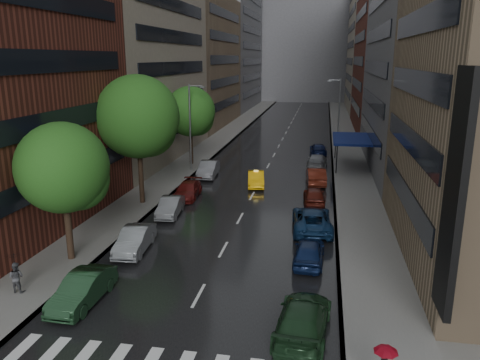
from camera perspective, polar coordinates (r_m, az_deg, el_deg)
name	(u,v)px	position (r m, az deg, el deg)	size (l,w,h in m)	color
ground	(174,341)	(21.40, -8.02, -18.84)	(220.00, 220.00, 0.00)	gray
road	(281,141)	(68.15, 5.07, 4.73)	(14.00, 140.00, 0.01)	black
sidewalk_left	(221,139)	(69.50, -2.37, 5.03)	(4.00, 140.00, 0.15)	gray
sidewalk_right	(345,143)	(67.95, 12.67, 4.46)	(4.00, 140.00, 0.15)	gray
buildings_left	(195,30)	(78.60, -5.53, 17.75)	(8.00, 108.00, 38.00)	maroon
buildings_right	(391,34)	(74.20, 17.97, 16.57)	(8.05, 109.10, 36.00)	#937A5B
building_far	(305,41)	(135.06, 7.98, 16.40)	(40.00, 14.00, 32.00)	slate
tree_near	(63,168)	(28.41, -20.81, 1.38)	(5.22, 5.22, 8.33)	#382619
tree_mid	(138,117)	(38.15, -12.36, 7.53)	(6.62, 6.62, 10.55)	#382619
tree_far	(190,112)	(52.20, -6.09, 8.30)	(5.51, 5.51, 8.78)	#382619
taxi	(256,179)	(44.02, 1.96, 0.14)	(1.47, 4.22, 1.39)	#FFB70D
parked_cars_left	(169,207)	(36.10, -8.60, -3.26)	(2.12, 30.44, 1.59)	#19371F
parked_cars_right	(314,198)	(38.40, 9.00, -2.14)	(3.10, 45.32, 1.59)	#19381E
ped_black_umbrella	(15,269)	(26.64, -25.72, -9.79)	(0.96, 0.98, 2.09)	#444549
street_lamp_left	(191,126)	(49.29, -6.02, 6.62)	(1.74, 0.22, 9.00)	gray
street_lamp_right	(338,112)	(62.27, 11.90, 8.07)	(1.74, 0.22, 9.00)	gray
awning	(351,139)	(52.67, 13.43, 4.88)	(4.00, 8.00, 3.12)	navy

